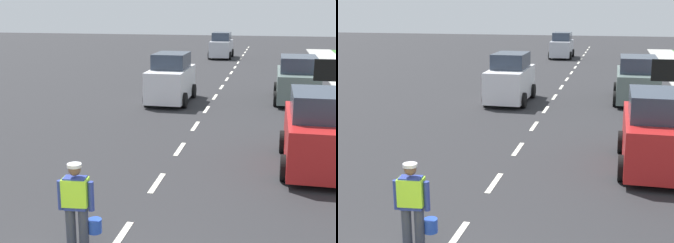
% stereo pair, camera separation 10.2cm
% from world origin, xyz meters
% --- Properties ---
extents(ground_plane, '(96.00, 96.00, 0.00)m').
position_xyz_m(ground_plane, '(0.00, 21.00, 0.00)').
color(ground_plane, '#28282B').
extents(lane_center_line, '(0.14, 46.40, 0.01)m').
position_xyz_m(lane_center_line, '(0.00, 25.20, 0.00)').
color(lane_center_line, silver).
rests_on(lane_center_line, ground).
extents(road_worker, '(0.75, 0.42, 1.67)m').
position_xyz_m(road_worker, '(-0.58, 2.12, 0.93)').
color(road_worker, '#383D4C').
rests_on(road_worker, ground).
extents(car_parked_far, '(2.09, 4.36, 2.13)m').
position_xyz_m(car_parked_far, '(3.87, 17.46, 0.99)').
color(car_parked_far, slate).
rests_on(car_parked_far, ground).
extents(car_parked_curbside, '(1.97, 3.98, 2.16)m').
position_xyz_m(car_parked_curbside, '(4.02, 7.83, 1.00)').
color(car_parked_curbside, red).
rests_on(car_parked_curbside, ground).
extents(car_oncoming_third, '(1.94, 3.95, 2.19)m').
position_xyz_m(car_oncoming_third, '(-1.72, 36.01, 1.02)').
color(car_oncoming_third, silver).
rests_on(car_oncoming_third, ground).
extents(car_oncoming_second, '(1.93, 3.87, 2.28)m').
position_xyz_m(car_oncoming_second, '(-1.87, 16.08, 1.06)').
color(car_oncoming_second, silver).
rests_on(car_oncoming_second, ground).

